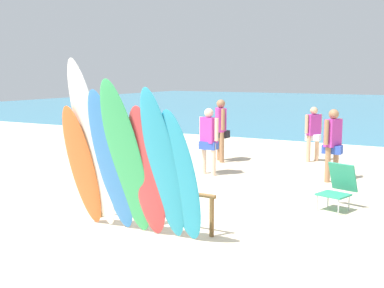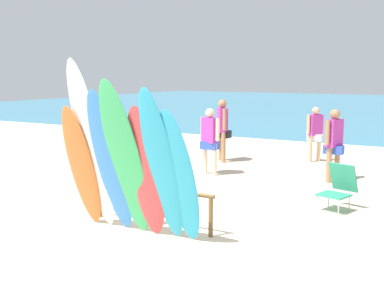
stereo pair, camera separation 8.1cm
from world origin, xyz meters
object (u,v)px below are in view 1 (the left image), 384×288
at_px(surfboard_white_1, 92,146).
at_px(beachgoer_photographing, 221,126).
at_px(beachgoer_near_rack, 209,137).
at_px(surfboard_green_3, 126,160).
at_px(surfboard_teal_5, 163,167).
at_px(surfboard_red_4, 147,173).
at_px(surfboard_blue_2, 111,163).
at_px(surfboard_orange_0, 82,167).
at_px(beachgoer_strolling, 313,130).
at_px(surfboard_teal_6, 181,178).
at_px(surfboard_rack, 152,196).
at_px(beachgoer_midbeach, 333,140).
at_px(beach_chair_red, 338,186).

height_order(surfboard_white_1, beachgoer_photographing, surfboard_white_1).
xyz_separation_m(beachgoer_near_rack, beachgoer_photographing, (-0.53, 1.78, 0.06)).
height_order(surfboard_green_3, beachgoer_near_rack, surfboard_green_3).
bearing_deg(surfboard_teal_5, surfboard_red_4, 172.66).
height_order(surfboard_white_1, surfboard_teal_5, surfboard_white_1).
xyz_separation_m(surfboard_green_3, beachgoer_photographing, (-1.59, 6.56, -0.20)).
bearing_deg(surfboard_blue_2, surfboard_orange_0, 176.40).
bearing_deg(surfboard_green_3, surfboard_white_1, 177.49).
relative_size(surfboard_teal_5, beachgoer_strolling, 1.57).
xyz_separation_m(surfboard_orange_0, surfboard_blue_2, (0.61, -0.05, 0.13)).
height_order(surfboard_orange_0, surfboard_teal_6, surfboard_teal_6).
relative_size(beachgoer_near_rack, beachgoer_photographing, 0.94).
distance_m(beachgoer_near_rack, beachgoer_strolling, 3.45).
xyz_separation_m(surfboard_rack, beachgoer_strolling, (0.66, 7.08, 0.38)).
relative_size(surfboard_teal_6, beachgoer_strolling, 1.36).
distance_m(surfboard_green_3, surfboard_red_4, 0.37).
height_order(surfboard_teal_6, beachgoer_near_rack, surfboard_teal_6).
xyz_separation_m(surfboard_teal_5, beachgoer_midbeach, (1.12, 5.42, -0.19)).
relative_size(surfboard_rack, surfboard_teal_5, 0.94).
bearing_deg(surfboard_green_3, beachgoer_near_rack, 103.92).
bearing_deg(beach_chair_red, surfboard_orange_0, -120.80).
relative_size(surfboard_green_3, surfboard_teal_6, 1.21).
xyz_separation_m(surfboard_orange_0, beachgoer_photographing, (-0.67, 6.46, 0.00)).
bearing_deg(surfboard_orange_0, beach_chair_red, 43.88).
distance_m(beachgoer_midbeach, beach_chair_red, 2.45).
bearing_deg(beachgoer_strolling, surfboard_red_4, -149.49).
bearing_deg(surfboard_blue_2, surfboard_green_3, -7.70).
bearing_deg(surfboard_green_3, surfboard_rack, 91.37).
bearing_deg(surfboard_teal_5, beachgoer_strolling, 91.98).
height_order(surfboard_orange_0, beachgoer_near_rack, surfboard_orange_0).
relative_size(surfboard_blue_2, surfboard_teal_5, 0.98).
xyz_separation_m(surfboard_teal_6, beachgoer_near_rack, (-1.93, 4.68, -0.06)).
distance_m(surfboard_orange_0, beachgoer_photographing, 6.50).
distance_m(surfboard_teal_6, beachgoer_strolling, 7.67).
bearing_deg(beachgoer_strolling, surfboard_orange_0, -158.49).
relative_size(surfboard_blue_2, beachgoer_midbeach, 1.42).
relative_size(beachgoer_near_rack, beach_chair_red, 1.94).
bearing_deg(beachgoer_photographing, beach_chair_red, -168.21).
distance_m(surfboard_teal_6, beachgoer_midbeach, 5.43).
relative_size(surfboard_white_1, beachgoer_near_rack, 1.71).
bearing_deg(surfboard_teal_5, surfboard_green_3, -173.80).
xyz_separation_m(beachgoer_midbeach, beach_chair_red, (0.66, -2.30, -0.52)).
bearing_deg(surfboard_rack, beach_chair_red, 46.11).
height_order(surfboard_orange_0, surfboard_blue_2, surfboard_blue_2).
bearing_deg(beachgoer_photographing, surfboard_orange_0, 148.20).
bearing_deg(surfboard_rack, surfboard_red_4, -62.49).
bearing_deg(surfboard_red_4, beach_chair_red, 50.61).
xyz_separation_m(surfboard_rack, surfboard_teal_5, (0.61, -0.64, 0.65)).
bearing_deg(surfboard_orange_0, beachgoer_near_rack, 92.72).
distance_m(surfboard_white_1, beachgoer_midbeach, 5.94).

